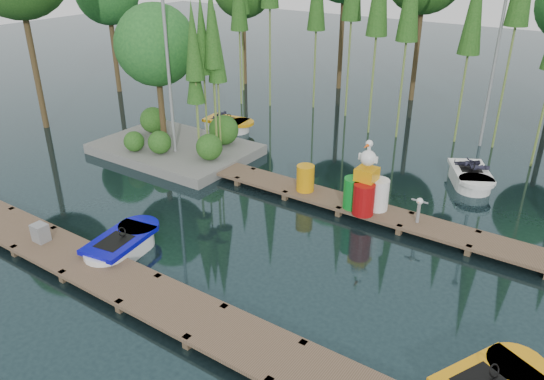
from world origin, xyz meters
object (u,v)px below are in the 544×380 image
Objects in this scene: island at (169,74)px; boat_yellow_far at (227,124)px; boat_blue at (122,246)px; drum_cluster at (366,190)px; utility_cabinet at (40,233)px; yellow_barrel at (305,178)px.

island is 2.60× the size of boat_yellow_far.
drum_cluster is at bearing 42.05° from boat_blue.
utility_cabinet is at bearing -73.01° from island.
island is at bearing 114.41° from boat_blue.
utility_cabinet is 0.22× the size of drum_cluster.
yellow_barrel is (6.78, -0.79, -2.44)m from island.
boat_yellow_far is at bearing 104.09° from boat_blue.
yellow_barrel is at bearing -17.72° from boat_yellow_far.
yellow_barrel is (4.40, 7.00, 0.19)m from utility_cabinet.
boat_blue is at bearing -56.64° from island.
island is 8.51m from boat_blue.
island reaches higher than boat_blue.
boat_yellow_far is (0.19, 3.21, -2.92)m from island.
island is 9.35m from drum_cluster.
boat_blue is 1.19× the size of drum_cluster.
island reaches higher than drum_cluster.
utility_cabinet is (2.38, -7.79, -2.63)m from island.
yellow_barrel is (6.59, -4.00, 0.48)m from boat_yellow_far.
yellow_barrel is at bearing 59.01° from boat_blue.
island reaches higher than yellow_barrel.
drum_cluster is (8.84, -4.16, 0.71)m from boat_yellow_far.
utility_cabinet is 9.55m from drum_cluster.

